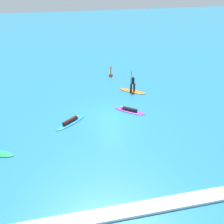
{
  "coord_description": "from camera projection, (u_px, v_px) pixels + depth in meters",
  "views": [
    {
      "loc": [
        -4.01,
        -18.79,
        11.89
      ],
      "look_at": [
        0.0,
        0.0,
        0.5
      ],
      "focal_mm": 40.11,
      "sensor_mm": 36.0,
      "label": 1
    }
  ],
  "objects": [
    {
      "name": "surfer_on_orange_board",
      "position": [
        133.0,
        88.0,
        26.86
      ],
      "size": [
        2.78,
        2.39,
        2.37
      ],
      "rotation": [
        0.0,
        0.0,
        2.48
      ],
      "color": "orange",
      "rests_on": "ground_plane"
    },
    {
      "name": "marker_buoy",
      "position": [
        111.0,
        75.0,
        30.72
      ],
      "size": [
        0.51,
        0.51,
        1.4
      ],
      "color": "#E55119",
      "rests_on": "ground_plane"
    },
    {
      "name": "ground_plane",
      "position": [
        112.0,
        117.0,
        22.59
      ],
      "size": [
        120.0,
        120.0,
        0.0
      ],
      "primitive_type": "plane",
      "color": "teal",
      "rests_on": "ground"
    },
    {
      "name": "surfer_on_purple_board",
      "position": [
        129.0,
        110.0,
        23.37
      ],
      "size": [
        2.8,
        2.34,
        0.4
      ],
      "rotation": [
        0.0,
        0.0,
        2.5
      ],
      "color": "purple",
      "rests_on": "ground_plane"
    },
    {
      "name": "wave_crest",
      "position": [
        149.0,
        207.0,
        14.09
      ],
      "size": [
        22.35,
        0.9,
        0.18
      ],
      "primitive_type": "cube",
      "color": "white",
      "rests_on": "ground_plane"
    },
    {
      "name": "surfer_on_blue_board",
      "position": [
        71.0,
        121.0,
        21.69
      ],
      "size": [
        3.05,
        2.63,
        0.41
      ],
      "rotation": [
        0.0,
        0.0,
        0.67
      ],
      "color": "#1E8CD1",
      "rests_on": "ground_plane"
    }
  ]
}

